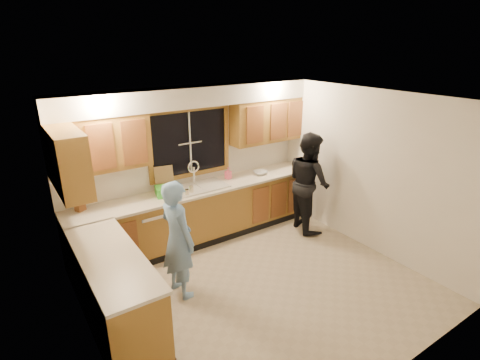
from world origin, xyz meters
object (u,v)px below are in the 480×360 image
Objects in this scene: man at (178,239)px; woman at (309,182)px; stove at (131,321)px; bowl at (260,173)px; sink at (200,191)px; knife_block at (80,203)px; dishwasher at (153,230)px; dish_crate at (166,191)px; soap_bottle at (228,173)px.

woman is at bearing -89.70° from man.
stove is 3.79× the size of bowl.
knife_block is at bearing 174.74° from sink.
sink is at bearing -34.62° from knife_block.
dishwasher is 2.77× the size of dish_crate.
dish_crate is 1.25× the size of bowl.
dish_crate is at bearing 56.37° from stove.
bowl is (-0.55, 0.65, 0.09)m from woman.
man is 1.97m from soap_bottle.
stove is 3.53m from bowl.
dishwasher is at bearing 62.31° from stove.
man reaches higher than stove.
bowl is at bearing -1.51° from dish_crate.
sink is 3.92× the size of knife_block.
dishwasher is at bearing 89.80° from woman.
dishwasher is at bearing -173.56° from dish_crate.
dish_crate is (-2.32, 0.70, 0.13)m from woman.
soap_bottle reaches higher than stove.
soap_bottle is at bearing -60.35° from man.
man is 6.65× the size of bowl.
dishwasher is (-0.85, -0.01, -0.45)m from sink.
sink is at bearing 82.87° from woman.
dish_crate reaches higher than stove.
woman reaches higher than dish_crate.
bowl is at bearing 54.36° from woman.
sink is 1.87m from woman.
knife_block is (-1.79, 0.16, 0.17)m from sink.
stove is at bearing -119.76° from knife_block.
man reaches higher than dish_crate.
bowl is at bearing 30.93° from stove.
sink is 3.62× the size of bowl.
dishwasher is 0.47× the size of woman.
woman is 1.39m from soap_bottle.
woman is at bearing 17.87° from stove.
soap_bottle is (1.53, 1.22, 0.23)m from man.
soap_bottle is at bearing 38.71° from stove.
sink is 1.80m from knife_block.
knife_block is 2.99m from bowl.
bowl is (0.59, -0.13, -0.07)m from soap_bottle.
knife_block is at bearing 25.02° from man.
man is 1.20m from dish_crate.
knife_block is at bearing 169.17° from dishwasher.
man reaches higher than sink.
bowl is (2.99, 1.79, 0.50)m from stove.
soap_bottle is at bearing 69.60° from woman.
sink is 2.91× the size of dish_crate.
woman reaches higher than dishwasher.
knife_block is (-3.53, 0.85, 0.17)m from woman.
soap_bottle is (2.41, 1.93, 0.57)m from stove.
dish_crate reaches higher than bowl.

